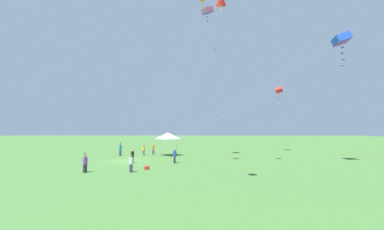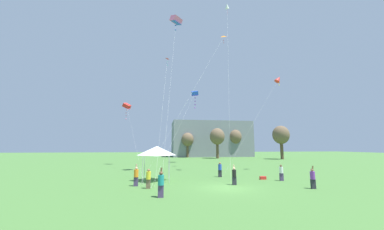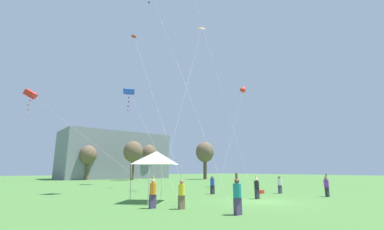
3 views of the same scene
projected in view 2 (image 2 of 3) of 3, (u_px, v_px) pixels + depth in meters
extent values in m
plane|color=#427033|center=(227.00, 188.00, 17.90)|extent=(220.00, 220.00, 0.00)
cube|color=slate|center=(210.00, 139.00, 74.77)|extent=(26.48, 13.03, 11.79)
cylinder|color=brown|center=(188.00, 151.00, 66.37)|extent=(0.70, 0.70, 3.86)
ellipsoid|color=brown|center=(188.00, 139.00, 66.89)|extent=(3.79, 3.79, 4.21)
cylinder|color=brown|center=(282.00, 151.00, 57.10)|extent=(0.82, 0.82, 4.51)
ellipsoid|color=brown|center=(281.00, 135.00, 57.71)|extent=(4.43, 4.43, 4.92)
cylinder|color=brown|center=(217.00, 151.00, 60.92)|extent=(0.79, 0.79, 4.34)
ellipsoid|color=brown|center=(217.00, 136.00, 61.51)|extent=(4.26, 4.26, 4.74)
cylinder|color=brown|center=(235.00, 150.00, 69.73)|extent=(0.83, 0.83, 4.54)
ellipsoid|color=brown|center=(235.00, 137.00, 70.34)|extent=(4.46, 4.46, 4.96)
cylinder|color=#B7B7BC|center=(142.00, 170.00, 20.12)|extent=(0.05, 0.05, 2.53)
cylinder|color=#B7B7BC|center=(169.00, 169.00, 20.48)|extent=(0.05, 0.05, 2.53)
cylinder|color=#B7B7BC|center=(144.00, 167.00, 22.60)|extent=(0.05, 0.05, 2.53)
cylinder|color=#B7B7BC|center=(169.00, 167.00, 22.96)|extent=(0.05, 0.05, 2.53)
pyramid|color=white|center=(157.00, 151.00, 21.79)|extent=(2.81, 2.81, 0.93)
cube|color=red|center=(263.00, 178.00, 22.44)|extent=(0.62, 0.36, 0.31)
cube|color=#282833|center=(234.00, 181.00, 19.25)|extent=(0.35, 0.19, 0.73)
cylinder|color=black|center=(234.00, 173.00, 19.35)|extent=(0.37, 0.37, 0.60)
sphere|color=tan|center=(234.00, 169.00, 19.40)|extent=(0.23, 0.23, 0.23)
cylinder|color=tan|center=(234.00, 168.00, 19.43)|extent=(0.14, 0.16, 0.51)
cube|color=#473860|center=(161.00, 191.00, 14.55)|extent=(0.39, 0.21, 0.81)
cylinder|color=teal|center=(161.00, 180.00, 14.66)|extent=(0.41, 0.41, 0.67)
sphere|color=brown|center=(161.00, 173.00, 14.72)|extent=(0.25, 0.25, 0.25)
cylinder|color=brown|center=(161.00, 172.00, 14.76)|extent=(0.20, 0.21, 0.58)
cube|color=brown|center=(148.00, 184.00, 17.60)|extent=(0.36, 0.20, 0.75)
cylinder|color=yellow|center=(149.00, 175.00, 17.70)|extent=(0.37, 0.37, 0.62)
sphere|color=#896042|center=(149.00, 170.00, 17.75)|extent=(0.23, 0.23, 0.23)
cube|color=#473860|center=(282.00, 177.00, 21.57)|extent=(0.36, 0.20, 0.75)
cylinder|color=white|center=(281.00, 170.00, 21.67)|extent=(0.38, 0.38, 0.62)
sphere|color=brown|center=(281.00, 166.00, 21.73)|extent=(0.23, 0.23, 0.23)
cube|color=#473860|center=(136.00, 182.00, 18.67)|extent=(0.37, 0.20, 0.77)
cylinder|color=orange|center=(136.00, 173.00, 18.77)|extent=(0.39, 0.39, 0.64)
sphere|color=tan|center=(136.00, 168.00, 18.83)|extent=(0.24, 0.24, 0.24)
cylinder|color=tan|center=(136.00, 167.00, 18.85)|extent=(0.17, 0.17, 0.54)
cube|color=#282833|center=(220.00, 174.00, 24.20)|extent=(0.37, 0.20, 0.77)
cylinder|color=blue|center=(220.00, 167.00, 24.30)|extent=(0.39, 0.39, 0.64)
sphere|color=#896042|center=(220.00, 163.00, 24.37)|extent=(0.24, 0.24, 0.24)
cube|color=#282833|center=(313.00, 184.00, 17.53)|extent=(0.36, 0.20, 0.76)
cylinder|color=purple|center=(312.00, 175.00, 17.63)|extent=(0.38, 0.38, 0.62)
sphere|color=#896042|center=(312.00, 170.00, 17.69)|extent=(0.24, 0.24, 0.24)
cylinder|color=#896042|center=(313.00, 169.00, 17.69)|extent=(0.22, 0.21, 0.54)
cylinder|color=silver|center=(183.00, 120.00, 31.69)|extent=(7.74, 25.35, 14.67)
cube|color=blue|center=(195.00, 93.00, 45.71)|extent=(1.55, 1.90, 1.47)
cube|color=purple|center=(195.00, 95.00, 45.64)|extent=(1.35, 1.57, 0.65)
sphere|color=purple|center=(195.00, 98.00, 45.60)|extent=(0.25, 0.25, 0.25)
sphere|color=purple|center=(195.00, 101.00, 45.42)|extent=(0.25, 0.25, 0.25)
sphere|color=purple|center=(195.00, 105.00, 45.43)|extent=(0.25, 0.25, 0.25)
sphere|color=purple|center=(195.00, 108.00, 45.18)|extent=(0.25, 0.25, 0.25)
cylinder|color=silver|center=(254.00, 121.00, 27.88)|extent=(10.32, 4.80, 13.38)
cone|color=red|center=(278.00, 79.00, 31.92)|extent=(1.35, 1.05, 1.34)
sphere|color=yellow|center=(279.00, 83.00, 31.84)|extent=(0.13, 0.13, 0.13)
sphere|color=yellow|center=(279.00, 85.00, 31.81)|extent=(0.13, 0.13, 0.13)
cylinder|color=silver|center=(163.00, 106.00, 24.14)|extent=(1.09, 10.97, 15.92)
pyramid|color=red|center=(167.00, 58.00, 30.73)|extent=(0.58, 0.72, 0.35)
sphere|color=#2DBCD1|center=(168.00, 61.00, 30.69)|extent=(0.10, 0.10, 0.10)
sphere|color=#2DBCD1|center=(167.00, 63.00, 30.59)|extent=(0.10, 0.10, 0.10)
sphere|color=#2DBCD1|center=(168.00, 65.00, 30.55)|extent=(0.10, 0.10, 0.10)
cylinder|color=silver|center=(171.00, 77.00, 22.70)|extent=(1.75, 12.82, 21.38)
cube|color=pink|center=(176.00, 20.00, 30.64)|extent=(1.96, 1.92, 1.34)
cube|color=blue|center=(176.00, 23.00, 30.58)|extent=(1.63, 1.66, 0.64)
sphere|color=blue|center=(176.00, 26.00, 30.43)|extent=(0.22, 0.22, 0.22)
sphere|color=blue|center=(175.00, 30.00, 30.42)|extent=(0.22, 0.22, 0.22)
cylinder|color=silver|center=(132.00, 131.00, 29.26)|extent=(5.42, 23.07, 11.11)
cube|color=red|center=(127.00, 106.00, 40.98)|extent=(1.71, 1.48, 1.45)
cube|color=pink|center=(127.00, 108.00, 40.92)|extent=(1.39, 1.15, 0.86)
sphere|color=pink|center=(127.00, 110.00, 40.93)|extent=(0.20, 0.20, 0.20)
sphere|color=pink|center=(126.00, 113.00, 40.81)|extent=(0.20, 0.20, 0.20)
sphere|color=pink|center=(126.00, 116.00, 40.70)|extent=(0.20, 0.20, 0.20)
sphere|color=pink|center=(126.00, 119.00, 40.62)|extent=(0.20, 0.20, 0.20)
cylinder|color=silver|center=(228.00, 69.00, 27.45)|extent=(4.24, 12.44, 26.65)
cone|color=white|center=(227.00, 6.00, 35.76)|extent=(0.87, 0.96, 1.10)
sphere|color=pink|center=(227.00, 9.00, 35.67)|extent=(0.11, 0.11, 0.11)
sphere|color=pink|center=(227.00, 11.00, 35.70)|extent=(0.11, 0.11, 0.11)
sphere|color=pink|center=(227.00, 12.00, 35.65)|extent=(0.11, 0.11, 0.11)
sphere|color=pink|center=(227.00, 14.00, 35.63)|extent=(0.11, 0.11, 0.11)
cylinder|color=silver|center=(191.00, 94.00, 24.64)|extent=(10.35, 7.61, 18.91)
pyramid|color=orange|center=(223.00, 36.00, 30.43)|extent=(1.06, 1.06, 0.72)
sphere|color=pink|center=(223.00, 40.00, 30.36)|extent=(0.14, 0.14, 0.14)
sphere|color=pink|center=(224.00, 43.00, 30.25)|extent=(0.14, 0.14, 0.14)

